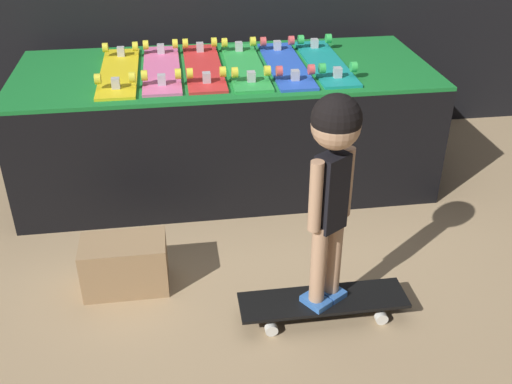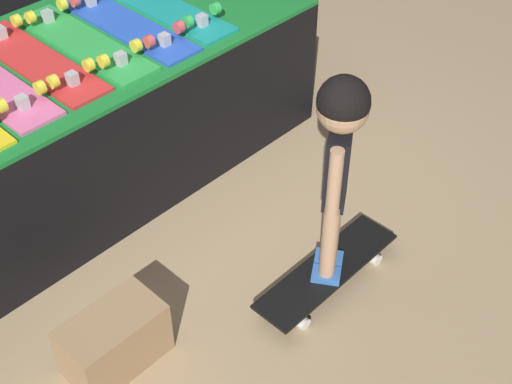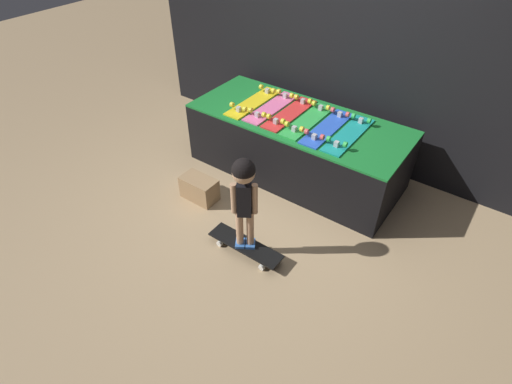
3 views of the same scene
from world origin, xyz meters
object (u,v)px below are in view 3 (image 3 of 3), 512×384
storage_box (199,188)px  skateboard_yellow_on_rack (253,102)px  skateboard_pink_on_rack (272,107)px  child (244,189)px  skateboard_red_on_rack (290,113)px  skateboard_teal_on_rack (349,134)px  skateboard_blue_on_rack (327,127)px  skateboard_on_floor (245,246)px  skateboard_green_on_rack (308,120)px

storage_box → skateboard_yellow_on_rack: bearing=90.6°
skateboard_pink_on_rack → child: bearing=-64.6°
skateboard_yellow_on_rack → skateboard_red_on_rack: 0.45m
skateboard_teal_on_rack → child: size_ratio=0.88×
skateboard_yellow_on_rack → skateboard_red_on_rack: (0.45, 0.02, 0.00)m
skateboard_blue_on_rack → storage_box: bearing=-133.4°
skateboard_pink_on_rack → storage_box: size_ratio=2.13×
skateboard_on_floor → skateboard_teal_on_rack: bearing=77.2°
skateboard_red_on_rack → storage_box: 1.20m
skateboard_yellow_on_rack → child: (0.83, -1.26, 0.03)m
skateboard_yellow_on_rack → skateboard_teal_on_rack: bearing=-0.1°
skateboard_yellow_on_rack → skateboard_blue_on_rack: 0.89m
skateboard_on_floor → child: 0.65m
skateboard_red_on_rack → skateboard_yellow_on_rack: bearing=-177.6°
skateboard_yellow_on_rack → skateboard_green_on_rack: (0.67, 0.00, 0.00)m
skateboard_yellow_on_rack → skateboard_green_on_rack: 0.67m
skateboard_pink_on_rack → skateboard_teal_on_rack: bearing=-1.3°
skateboard_green_on_rack → skateboard_blue_on_rack: size_ratio=1.00×
skateboard_red_on_rack → skateboard_green_on_rack: (0.22, -0.02, 0.00)m
skateboard_pink_on_rack → child: (0.61, -1.28, 0.03)m
skateboard_pink_on_rack → skateboard_red_on_rack: (0.22, -0.00, 0.00)m
skateboard_blue_on_rack → child: 1.25m
skateboard_teal_on_rack → skateboard_pink_on_rack: bearing=178.7°
skateboard_pink_on_rack → skateboard_blue_on_rack: (0.67, -0.03, 0.00)m
skateboard_green_on_rack → storage_box: size_ratio=2.13×
child → skateboard_yellow_on_rack: bearing=90.7°
storage_box → skateboard_pink_on_rack: bearing=77.5°
skateboard_red_on_rack → storage_box: bearing=-114.4°
skateboard_pink_on_rack → skateboard_teal_on_rack: (0.89, -0.02, 0.00)m
skateboard_red_on_rack → skateboard_blue_on_rack: (0.45, -0.03, 0.00)m
skateboard_yellow_on_rack → skateboard_red_on_rack: size_ratio=1.00×
skateboard_teal_on_rack → storage_box: size_ratio=2.13×
skateboard_blue_on_rack → skateboard_teal_on_rack: 0.22m
skateboard_yellow_on_rack → skateboard_teal_on_rack: size_ratio=1.00×
skateboard_green_on_rack → skateboard_on_floor: size_ratio=1.12×
skateboard_teal_on_rack → storage_box: 1.56m
skateboard_teal_on_rack → storage_box: (-1.10, -0.94, -0.57)m
storage_box → skateboard_blue_on_rack: bearing=46.6°
skateboard_red_on_rack → skateboard_teal_on_rack: (0.67, -0.02, 0.00)m
skateboard_yellow_on_rack → skateboard_green_on_rack: bearing=0.0°
skateboard_blue_on_rack → storage_box: size_ratio=2.13×
skateboard_red_on_rack → storage_box: skateboard_red_on_rack is taller
skateboard_blue_on_rack → skateboard_green_on_rack: bearing=177.1°
skateboard_teal_on_rack → child: child is taller
skateboard_red_on_rack → storage_box: size_ratio=2.13×
skateboard_teal_on_rack → skateboard_on_floor: (-0.28, -1.26, -0.62)m
skateboard_red_on_rack → skateboard_teal_on_rack: same height
skateboard_green_on_rack → skateboard_red_on_rack: bearing=175.3°
skateboard_red_on_rack → skateboard_blue_on_rack: size_ratio=1.00×
skateboard_pink_on_rack → storage_box: (-0.21, -0.96, -0.57)m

